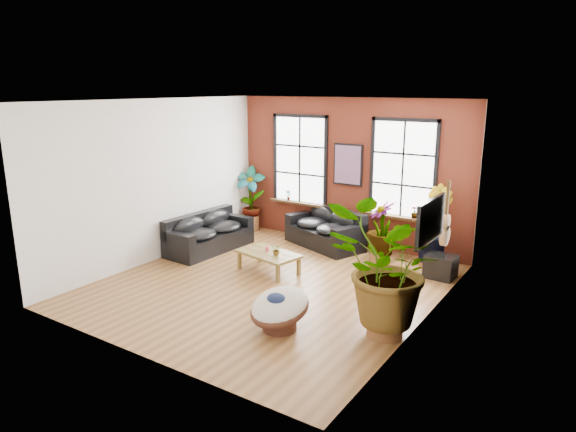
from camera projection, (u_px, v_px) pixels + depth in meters
name	position (u px, v px, depth m)	size (l,w,h in m)	color
room	(275.00, 196.00, 9.68)	(6.04, 6.54, 3.54)	brown
sofa_back	(326.00, 229.00, 12.32)	(2.16, 1.57, 0.89)	black
sofa_left	(208.00, 234.00, 12.02)	(1.00, 2.20, 0.86)	black
coffee_table	(269.00, 255.00, 10.59)	(1.43, 0.99, 0.50)	brown
papasan_chair	(279.00, 308.00, 8.06)	(1.15, 1.16, 0.71)	#482619
poster	(348.00, 165.00, 12.09)	(0.74, 0.06, 0.98)	black
tv_wall_unit	(435.00, 223.00, 8.54)	(0.13, 1.86, 1.20)	black
media_box	(441.00, 266.00, 10.29)	(0.60, 0.51, 0.48)	black
pot_back_left	(249.00, 223.00, 13.72)	(0.67, 0.67, 0.40)	brown
pot_back_right	(430.00, 259.00, 10.97)	(0.53, 0.53, 0.34)	brown
pot_right_wall	(385.00, 323.00, 7.91)	(0.73, 0.73, 0.41)	brown
pot_mid	(379.00, 254.00, 11.30)	(0.56, 0.56, 0.32)	brown
floor_plant_back_left	(250.00, 196.00, 13.55)	(0.82, 0.56, 1.56)	#144A13
floor_plant_back_right	(432.00, 223.00, 10.75)	(0.89, 0.71, 1.61)	#144A13
floor_plant_right_wall	(385.00, 268.00, 7.69)	(1.69, 1.47, 1.88)	#144A13
floor_plant_mid	(382.00, 228.00, 11.18)	(0.67, 0.67, 1.20)	#144A13
table_plant	(277.00, 250.00, 10.37)	(0.21, 0.18, 0.24)	#144A13
sill_plant_left	(288.00, 195.00, 13.15)	(0.14, 0.10, 0.27)	#144A13
sill_plant_right	(414.00, 212.00, 11.37)	(0.15, 0.15, 0.27)	#144A13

